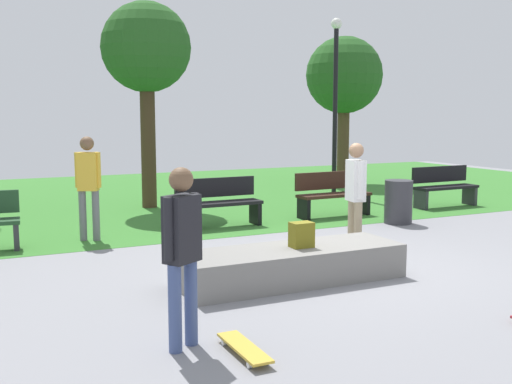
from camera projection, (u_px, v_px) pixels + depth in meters
name	position (u px, v px, depth m)	size (l,w,h in m)	color
ground_plane	(337.00, 265.00, 8.58)	(28.00, 28.00, 0.00)	gray
grass_lawn	(163.00, 195.00, 15.91)	(26.60, 11.58, 0.01)	#387A2D
concrete_ledge	(292.00, 265.00, 7.72)	(2.88, 0.94, 0.43)	gray
backpack_on_ledge	(302.00, 235.00, 7.72)	(0.28, 0.20, 0.32)	olive
skater_performing_trick	(182.00, 244.00, 5.42)	(0.38, 0.33, 1.65)	#3F5184
skater_watching	(356.00, 190.00, 9.10)	(0.25, 0.42, 1.68)	tan
skateboard_by_ledge	(244.00, 348.00, 5.38)	(0.21, 0.80, 0.08)	gold
park_bench_far_left	(444.00, 186.00, 13.89)	(1.61, 0.50, 0.91)	black
park_bench_by_oak	(218.00, 201.00, 11.40)	(1.61, 0.49, 0.91)	black
park_bench_near_path	(332.00, 193.00, 12.59)	(1.61, 0.52, 0.91)	#331E14
tree_young_birch	(344.00, 77.00, 18.31)	(2.29, 2.29, 4.39)	#4C3823
tree_tall_oak	(146.00, 51.00, 13.41)	(1.97, 1.97, 4.54)	#42301E
lamp_post	(335.00, 90.00, 15.74)	(0.28, 0.28, 4.51)	black
trash_bin	(398.00, 202.00, 11.78)	(0.53, 0.53, 0.84)	#333338
pedestrian_with_backpack	(89.00, 178.00, 10.11)	(0.42, 0.43, 1.74)	slate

